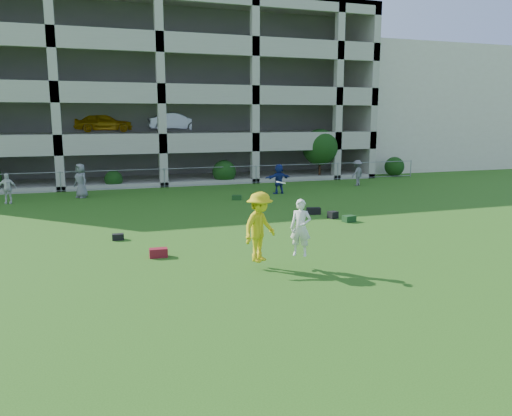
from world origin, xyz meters
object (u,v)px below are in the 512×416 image
object	(u,v)px
bystander_b	(7,188)
bystander_c	(81,181)
bystander_f	(357,173)
stucco_building	(400,110)
crate_d	(333,215)
frisbee_contest	(266,227)
parking_garage	(145,94)
bystander_d	(279,179)

from	to	relation	value
bystander_b	bystander_c	world-z (taller)	bystander_c
bystander_b	bystander_f	world-z (taller)	bystander_f
stucco_building	bystander_b	world-z (taller)	stucco_building
bystander_f	crate_d	distance (m)	11.06
frisbee_contest	parking_garage	size ratio (longest dim) A/B	0.08
stucco_building	parking_garage	world-z (taller)	parking_garage
bystander_c	bystander_f	size ratio (longest dim) A/B	1.14
bystander_f	frisbee_contest	size ratio (longest dim) A/B	0.70
bystander_d	bystander_f	bearing A→B (deg)	-173.46
bystander_c	bystander_f	world-z (taller)	bystander_c
stucco_building	bystander_d	world-z (taller)	stucco_building
bystander_f	crate_d	size ratio (longest dim) A/B	4.62
bystander_d	parking_garage	distance (m)	15.46
crate_d	bystander_b	bearing A→B (deg)	147.65
stucco_building	frisbee_contest	world-z (taller)	stucco_building
stucco_building	bystander_f	world-z (taller)	stucco_building
bystander_b	parking_garage	world-z (taller)	parking_garage
parking_garage	bystander_b	bearing A→B (deg)	-124.65
bystander_d	parking_garage	xyz separation A→B (m)	(-5.77, 13.38, 5.17)
bystander_c	bystander_d	distance (m)	10.82
bystander_d	bystander_f	distance (m)	6.20
stucco_building	bystander_c	size ratio (longest dim) A/B	8.70
bystander_b	crate_d	size ratio (longest dim) A/B	4.37
bystander_c	crate_d	xyz separation A→B (m)	(10.21, -9.46, -0.77)
bystander_b	bystander_c	distance (m)	3.59
stucco_building	bystander_b	bearing A→B (deg)	-158.44
stucco_building	crate_d	world-z (taller)	stucco_building
bystander_c	crate_d	bearing A→B (deg)	10.12
bystander_f	parking_garage	xyz separation A→B (m)	(-11.76, 11.77, 5.21)
bystander_c	crate_d	distance (m)	13.94
bystander_b	frisbee_contest	xyz separation A→B (m)	(8.54, -14.57, 0.45)
crate_d	parking_garage	distance (m)	22.24
bystander_c	parking_garage	size ratio (longest dim) A/B	0.06
stucco_building	parking_garage	distance (m)	23.03
bystander_c	parking_garage	distance (m)	13.33
bystander_f	crate_d	world-z (taller)	bystander_f
frisbee_contest	crate_d	bearing A→B (deg)	48.65
bystander_c	bystander_d	bearing A→B (deg)	41.91
bystander_d	frisbee_contest	size ratio (longest dim) A/B	0.73
bystander_f	crate_d	bearing A→B (deg)	27.06
bystander_f	bystander_d	bearing A→B (deg)	-12.49
bystander_b	crate_d	xyz separation A→B (m)	(13.72, -8.69, -0.61)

